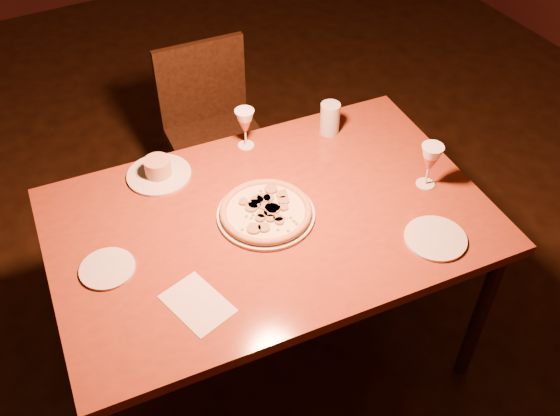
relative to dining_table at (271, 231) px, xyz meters
name	(u,v)px	position (x,y,z in m)	size (l,w,h in m)	color
floor	(277,288)	(0.18, 0.29, -0.76)	(7.00, 7.00, 0.00)	#311D10
dining_table	(271,231)	(0.00, 0.00, 0.00)	(1.63, 1.12, 0.84)	maroon
chair_far	(214,128)	(0.18, 0.97, -0.23)	(0.48, 0.48, 0.94)	black
pizza_plate	(266,212)	(-0.01, 0.01, 0.09)	(0.35, 0.35, 0.04)	silver
ramekin_saucer	(158,171)	(-0.27, 0.40, 0.10)	(0.25, 0.25, 0.08)	silver
wine_glass_far	(245,129)	(0.10, 0.41, 0.16)	(0.08, 0.08, 0.17)	#C16050
wine_glass_right	(429,166)	(0.60, -0.12, 0.16)	(0.08, 0.08, 0.18)	#C16050
water_tumbler	(330,118)	(0.45, 0.33, 0.14)	(0.08, 0.08, 0.14)	#AAB4BA
side_plate_left	(107,269)	(-0.59, 0.04, 0.08)	(0.18, 0.18, 0.01)	silver
side_plate_near	(435,238)	(0.45, -0.37, 0.08)	(0.22, 0.22, 0.01)	silver
menu_card	(197,304)	(-0.38, -0.24, 0.07)	(0.15, 0.22, 0.00)	beige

